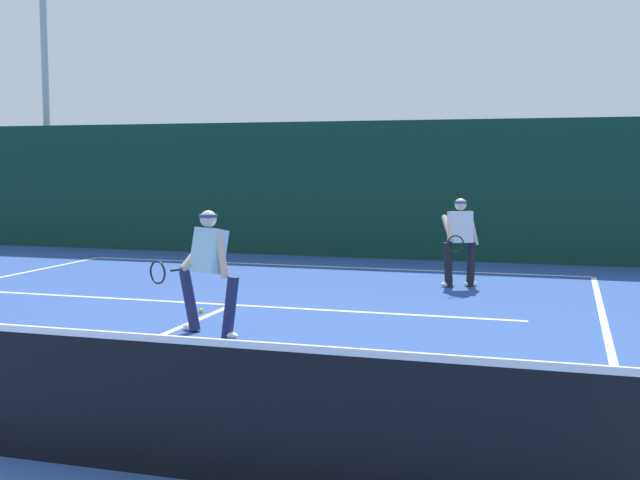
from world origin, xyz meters
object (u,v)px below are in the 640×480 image
at_px(player_far, 460,239).
at_px(tennis_ball, 201,311).
at_px(player_near, 208,267).
at_px(light_pole, 45,55).

distance_m(player_far, tennis_ball, 4.91).
bearing_deg(player_near, tennis_ball, -37.97).
bearing_deg(tennis_ball, player_near, -61.02).
bearing_deg(light_pole, player_far, -22.30).
height_order(player_near, player_far, player_near).
bearing_deg(light_pole, player_near, -46.52).
relative_size(player_near, tennis_ball, 24.02).
height_order(tennis_ball, light_pole, light_pole).
xyz_separation_m(player_near, light_pole, (-9.22, 9.72, 4.17)).
bearing_deg(tennis_ball, player_far, 47.52).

